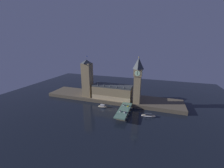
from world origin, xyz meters
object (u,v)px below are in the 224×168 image
at_px(car_northbound_lead, 124,105).
at_px(boat_upstream, 102,106).
at_px(victoria_tower, 87,78).
at_px(pedestrian_far_rail, 121,105).
at_px(car_southbound_trail, 128,106).
at_px(street_lamp_mid, 129,107).
at_px(car_northbound_trail, 120,111).
at_px(car_southbound_lead, 125,112).
at_px(street_lamp_near, 116,111).
at_px(boat_downstream, 148,116).
at_px(clock_tower, 138,79).

xyz_separation_m(car_northbound_lead, boat_upstream, (-31.41, -1.45, -6.20)).
bearing_deg(victoria_tower, pedestrian_far_rail, -21.02).
height_order(victoria_tower, car_southbound_trail, victoria_tower).
bearing_deg(victoria_tower, street_lamp_mid, -23.99).
bearing_deg(car_northbound_lead, car_southbound_trail, -7.25).
distance_m(car_northbound_trail, car_southbound_lead, 5.93).
distance_m(street_lamp_near, boat_upstream, 39.17).
height_order(car_northbound_lead, car_southbound_trail, car_southbound_trail).
bearing_deg(street_lamp_mid, car_northbound_trail, -141.80).
height_order(car_northbound_lead, street_lamp_near, street_lamp_near).
height_order(boat_upstream, boat_downstream, boat_upstream).
bearing_deg(clock_tower, car_northbound_trail, -110.60).
relative_size(clock_tower, street_lamp_near, 9.27).
distance_m(clock_tower, car_southbound_lead, 51.90).
relative_size(victoria_tower, street_lamp_mid, 9.45).
bearing_deg(car_southbound_lead, victoria_tower, 150.02).
distance_m(victoria_tower, street_lamp_near, 82.74).
xyz_separation_m(clock_tower, car_southbound_lead, (-8.57, -39.21, -32.91)).
relative_size(car_southbound_trail, pedestrian_far_rail, 2.66).
bearing_deg(car_northbound_trail, car_southbound_lead, -7.35).
xyz_separation_m(street_lamp_near, boat_upstream, (-28.07, 25.39, -10.10)).
relative_size(car_southbound_trail, street_lamp_near, 0.60).
height_order(car_northbound_trail, boat_upstream, car_northbound_trail).
bearing_deg(clock_tower, car_southbound_lead, -102.33).
bearing_deg(car_southbound_trail, street_lamp_near, -109.47).
bearing_deg(car_northbound_lead, boat_upstream, -177.35).
distance_m(pedestrian_far_rail, boat_downstream, 37.69).
bearing_deg(car_southbound_lead, pedestrian_far_rail, 117.05).
height_order(clock_tower, street_lamp_near, clock_tower).
bearing_deg(victoria_tower, car_northbound_trail, -31.67).
bearing_deg(pedestrian_far_rail, car_northbound_lead, 44.15).
height_order(clock_tower, car_northbound_trail, clock_tower).
relative_size(car_northbound_trail, car_southbound_trail, 0.90).
bearing_deg(car_northbound_lead, clock_tower, 52.83).
relative_size(car_northbound_lead, car_southbound_lead, 1.05).
distance_m(car_northbound_lead, car_northbound_trail, 19.38).
xyz_separation_m(pedestrian_far_rail, boat_upstream, (-28.47, 1.40, -6.44)).
relative_size(clock_tower, car_southbound_lead, 16.45).
bearing_deg(car_northbound_lead, street_lamp_mid, -52.72).
relative_size(street_lamp_near, boat_downstream, 0.40).
xyz_separation_m(car_northbound_trail, boat_downstream, (33.88, 11.83, -6.33)).
bearing_deg(car_southbound_trail, car_northbound_lead, 172.75).
relative_size(car_northbound_lead, pedestrian_far_rail, 2.63).
distance_m(car_southbound_lead, street_lamp_mid, 9.44).
height_order(car_southbound_lead, street_lamp_mid, street_lamp_mid).
bearing_deg(clock_tower, victoria_tower, 178.31).
distance_m(car_southbound_trail, boat_downstream, 29.50).
xyz_separation_m(car_northbound_lead, street_lamp_near, (-3.34, -26.84, 3.90)).
relative_size(street_lamp_mid, boat_downstream, 0.38).
bearing_deg(car_southbound_trail, street_lamp_mid, -73.62).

